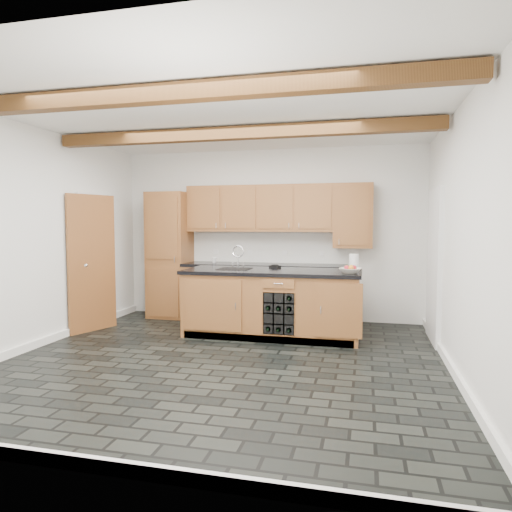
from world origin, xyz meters
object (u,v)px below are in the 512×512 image
at_px(kitchen_scale, 275,266).
at_px(fruit_bowl, 350,271).
at_px(paper_towel, 354,262).
at_px(island, 272,303).

height_order(kitchen_scale, fruit_bowl, fruit_bowl).
distance_m(kitchen_scale, paper_towel, 1.14).
relative_size(kitchen_scale, paper_towel, 0.80).
height_order(island, kitchen_scale, kitchen_scale).
bearing_deg(fruit_bowl, kitchen_scale, 156.43).
relative_size(island, fruit_bowl, 8.79).
distance_m(island, paper_towel, 1.27).
height_order(island, fruit_bowl, fruit_bowl).
xyz_separation_m(kitchen_scale, fruit_bowl, (1.09, -0.48, 0.01)).
relative_size(island, paper_towel, 10.88).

